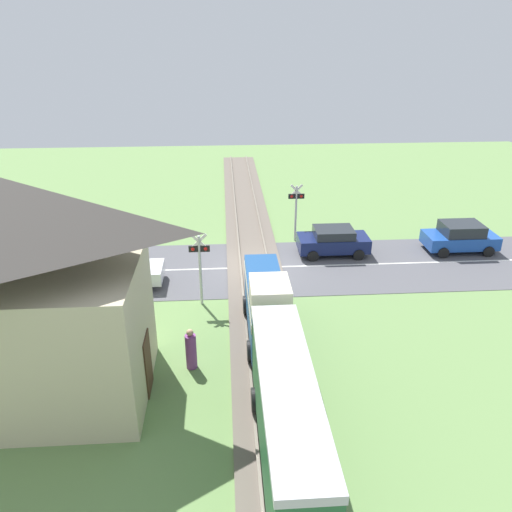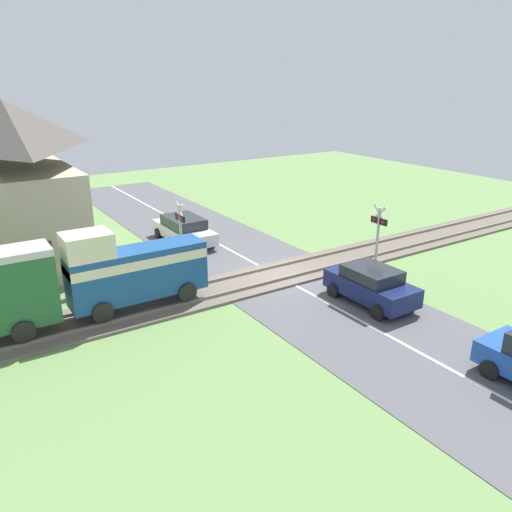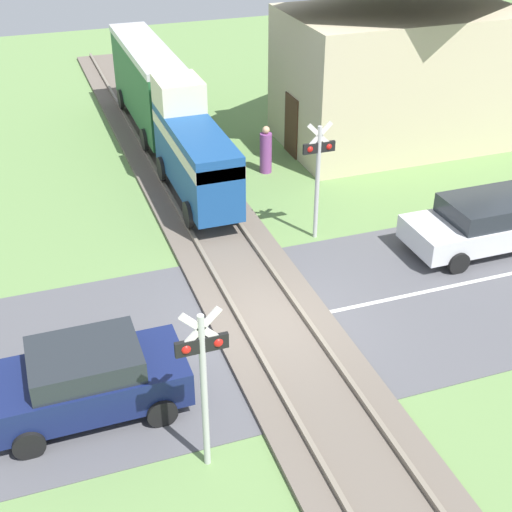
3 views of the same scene
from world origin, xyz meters
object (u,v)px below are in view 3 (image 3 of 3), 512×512
(crossing_signal_east_approach, at_px, (318,166))
(station_building, at_px, (402,36))
(train, at_px, (165,106))
(car_near_crossing, at_px, (87,379))
(pedestrian_by_station, at_px, (266,151))
(car_far_side, at_px, (489,222))
(crossing_signal_west_approach, at_px, (203,370))

(crossing_signal_east_approach, relative_size, station_building, 0.39)
(train, bearing_deg, station_building, -8.15)
(car_near_crossing, distance_m, station_building, 16.72)
(car_near_crossing, bearing_deg, pedestrian_by_station, 53.20)
(train, xyz_separation_m, station_building, (8.15, -1.17, 1.90))
(car_far_side, relative_size, station_building, 0.53)
(train, bearing_deg, car_near_crossing, -110.17)
(train, bearing_deg, crossing_signal_east_approach, -69.50)
(train, distance_m, car_near_crossing, 12.67)
(station_building, bearing_deg, train, 171.85)
(train, xyz_separation_m, crossing_signal_west_approach, (-2.58, -13.92, 0.28))
(crossing_signal_west_approach, distance_m, pedestrian_by_station, 12.89)
(car_near_crossing, height_order, crossing_signal_east_approach, crossing_signal_east_approach)
(car_near_crossing, distance_m, pedestrian_by_station, 11.94)
(crossing_signal_east_approach, bearing_deg, crossing_signal_west_approach, -126.35)
(car_near_crossing, xyz_separation_m, pedestrian_by_station, (7.15, 9.56, -0.06))
(train, xyz_separation_m, car_far_side, (6.77, -8.97, -1.10))
(train, distance_m, station_building, 8.45)
(car_near_crossing, height_order, station_building, station_building)
(car_far_side, xyz_separation_m, crossing_signal_west_approach, (-9.35, -4.95, 1.38))
(car_near_crossing, relative_size, crossing_signal_west_approach, 1.12)
(car_far_side, distance_m, crossing_signal_west_approach, 10.67)
(crossing_signal_east_approach, bearing_deg, pedestrian_by_station, 87.32)
(car_near_crossing, relative_size, station_building, 0.44)
(station_building, bearing_deg, car_far_side, -100.07)
(car_far_side, relative_size, crossing_signal_east_approach, 1.35)
(car_near_crossing, height_order, crossing_signal_west_approach, crossing_signal_west_approach)
(train, height_order, crossing_signal_east_approach, train)
(train, height_order, station_building, station_building)
(station_building, bearing_deg, car_near_crossing, -139.49)
(car_near_crossing, distance_m, car_far_side, 11.49)
(crossing_signal_east_approach, bearing_deg, station_building, 45.84)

